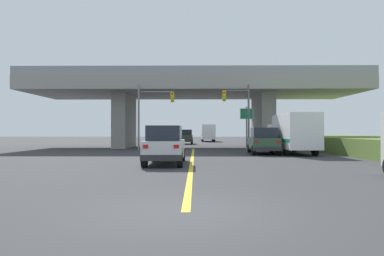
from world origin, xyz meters
TOP-DOWN VIEW (x-y plane):
  - ground at (0.00, 28.42)m, footprint 160.00×160.00m
  - overpass_bridge at (0.00, 28.42)m, footprint 34.56×10.08m
  - lane_divider_stripe at (0.00, 12.79)m, footprint 0.20×25.58m
  - suv_lead at (-1.39, 10.27)m, footprint 1.96×4.62m
  - suv_crossing at (5.44, 18.22)m, footprint 2.33×4.66m
  - box_truck at (7.75, 18.42)m, footprint 2.33×7.16m
  - sedan_oncoming at (-1.11, 38.78)m, footprint 1.89×4.50m
  - traffic_signal_nearside at (4.29, 22.70)m, footprint 2.47×0.36m
  - traffic_signal_farside at (-3.98, 23.01)m, footprint 3.38×0.36m
  - highway_sign at (5.22, 24.92)m, footprint 1.29×0.17m
  - semi_truck_distant at (2.43, 51.02)m, footprint 2.33×7.60m

SIDE VIEW (x-z plane):
  - ground at x=0.00m, z-range 0.00..0.00m
  - lane_divider_stripe at x=0.00m, z-range 0.00..0.01m
  - sedan_oncoming at x=-1.11m, z-range 0.00..2.02m
  - suv_lead at x=-1.39m, z-range 0.00..2.02m
  - suv_crossing at x=5.44m, z-range 0.00..2.02m
  - semi_truck_distant at x=2.43m, z-range 0.10..3.06m
  - box_truck at x=7.75m, z-range 0.08..3.14m
  - highway_sign at x=5.22m, z-range 0.90..5.06m
  - traffic_signal_nearside at x=4.29m, z-range 0.82..6.83m
  - traffic_signal_farside at x=-3.98m, z-range 0.83..6.94m
  - overpass_bridge at x=0.00m, z-range 1.82..9.76m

